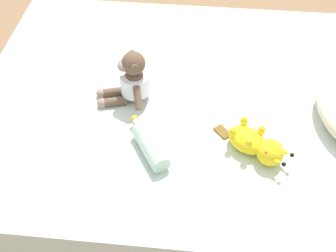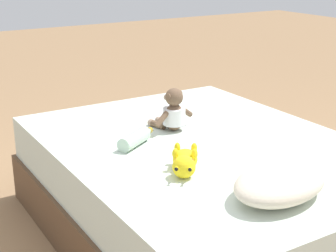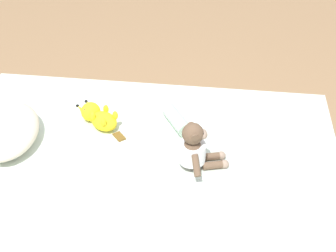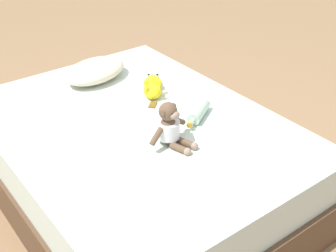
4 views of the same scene
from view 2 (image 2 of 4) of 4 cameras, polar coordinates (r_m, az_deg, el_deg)
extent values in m
plane|color=#93704C|center=(2.84, 3.94, -11.78)|extent=(16.00, 16.00, 0.00)
cube|color=brown|center=(2.77, 4.00, -9.30)|extent=(1.46, 1.94, 0.28)
cube|color=silver|center=(2.66, 4.13, -4.36)|extent=(1.42, 1.88, 0.24)
ellipsoid|color=beige|center=(2.08, 12.24, -6.10)|extent=(0.51, 0.39, 0.13)
ellipsoid|color=brown|center=(2.77, 0.67, 0.99)|extent=(0.13, 0.13, 0.15)
cylinder|color=white|center=(2.77, 0.68, 1.09)|extent=(0.15, 0.15, 0.09)
sphere|color=brown|center=(2.74, 0.68, 3.20)|extent=(0.10, 0.10, 0.10)
ellipsoid|color=gray|center=(2.77, 0.06, 3.21)|extent=(0.07, 0.06, 0.04)
sphere|color=black|center=(2.75, -0.16, 3.45)|extent=(0.01, 0.01, 0.01)
sphere|color=black|center=(2.78, 0.35, 3.59)|extent=(0.01, 0.01, 0.01)
cylinder|color=brown|center=(2.71, 0.03, 3.26)|extent=(0.02, 0.03, 0.03)
cylinder|color=brown|center=(2.77, 1.32, 3.63)|extent=(0.02, 0.03, 0.03)
cylinder|color=brown|center=(2.70, -0.69, 0.74)|extent=(0.10, 0.05, 0.08)
cylinder|color=brown|center=(2.84, 1.98, 1.62)|extent=(0.10, 0.05, 0.08)
cylinder|color=brown|center=(2.83, -1.16, 0.16)|extent=(0.06, 0.11, 0.04)
cylinder|color=brown|center=(2.87, -0.33, 0.44)|extent=(0.06, 0.11, 0.04)
sphere|color=gray|center=(2.87, -1.88, 0.38)|extent=(0.04, 0.04, 0.04)
sphere|color=gray|center=(2.91, -1.05, 0.65)|extent=(0.04, 0.04, 0.04)
ellipsoid|color=yellow|center=(2.30, 1.90, -3.69)|extent=(0.18, 0.19, 0.08)
sphere|color=yellow|center=(2.21, 1.77, -4.51)|extent=(0.10, 0.10, 0.10)
cone|color=yellow|center=(2.16, 2.45, -4.73)|extent=(0.06, 0.07, 0.05)
sphere|color=black|center=(2.13, 2.42, -4.83)|extent=(0.02, 0.02, 0.02)
cone|color=yellow|center=(2.16, 0.97, -4.68)|extent=(0.06, 0.07, 0.05)
sphere|color=black|center=(2.14, 0.92, -4.79)|extent=(0.02, 0.02, 0.02)
sphere|color=red|center=(2.19, 2.56, -3.87)|extent=(0.02, 0.02, 0.02)
sphere|color=red|center=(2.20, 0.99, -3.82)|extent=(0.02, 0.02, 0.02)
ellipsoid|color=yellow|center=(2.26, 2.94, -3.12)|extent=(0.04, 0.04, 0.05)
ellipsoid|color=yellow|center=(2.26, 0.81, -3.06)|extent=(0.04, 0.04, 0.05)
ellipsoid|color=yellow|center=(2.33, 2.90, -2.43)|extent=(0.04, 0.04, 0.05)
ellipsoid|color=yellow|center=(2.33, 1.03, -2.38)|extent=(0.04, 0.04, 0.05)
cube|color=brown|center=(2.42, 2.02, -3.53)|extent=(0.08, 0.08, 0.01)
cylinder|color=#B2D1B7|center=(2.56, -3.76, -1.50)|extent=(0.21, 0.17, 0.07)
cylinder|color=#B2D1B7|center=(2.66, -2.35, -0.66)|extent=(0.05, 0.05, 0.03)
cylinder|color=gold|center=(2.69, -2.03, -0.47)|extent=(0.03, 0.03, 0.03)
camera|label=1|loc=(2.00, -32.20, 26.50)|focal=46.28mm
camera|label=3|loc=(3.86, 23.00, 25.14)|focal=50.79mm
camera|label=4|loc=(4.63, 3.05, 23.62)|focal=48.43mm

